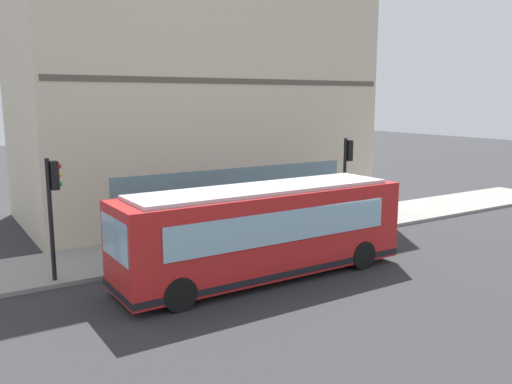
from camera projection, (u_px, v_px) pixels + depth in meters
ground at (328, 264)px, 19.36m from camera, size 120.00×120.00×0.00m
sidewalk_curb at (260, 235)px, 23.09m from camera, size 3.81×40.00×0.15m
building_corner at (194, 96)px, 27.27m from camera, size 8.77×16.87×12.10m
city_bus_nearside at (263, 232)px, 17.67m from camera, size 2.67×10.06×3.07m
traffic_light_near_corner at (347, 166)px, 23.47m from camera, size 0.32×0.49×4.06m
traffic_light_down_block at (53, 196)px, 16.78m from camera, size 0.32×0.49×3.94m
fire_hydrant at (377, 209)px, 26.32m from camera, size 0.35×0.35×0.74m
pedestrian_by_light_pole at (345, 201)px, 24.87m from camera, size 0.32×0.32×1.82m
pedestrian_near_building_entrance at (151, 221)px, 21.59m from camera, size 0.32×0.32×1.54m
newspaper_vending_box at (136, 252)px, 18.74m from camera, size 0.44×0.42×0.90m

